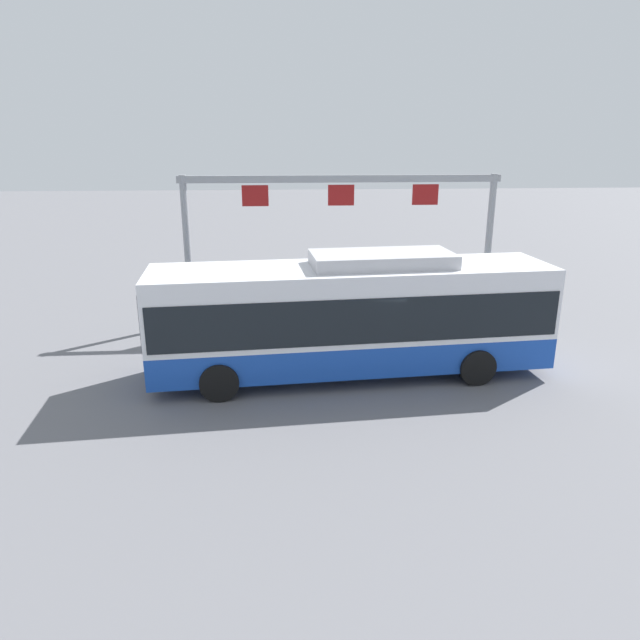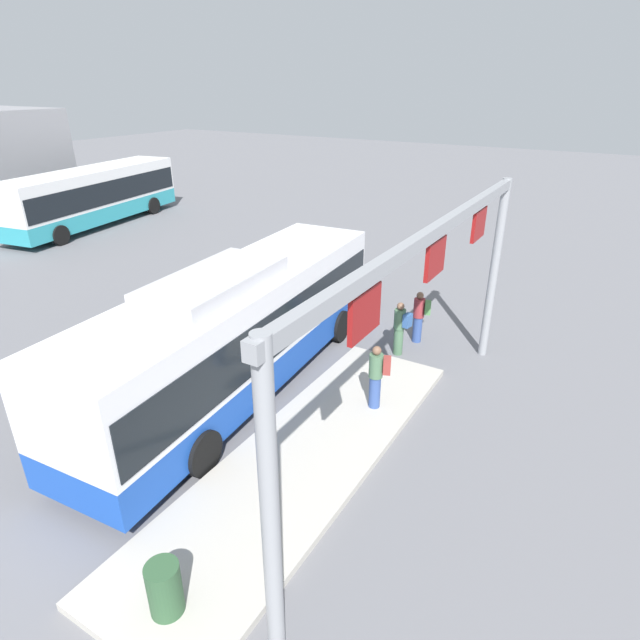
% 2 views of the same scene
% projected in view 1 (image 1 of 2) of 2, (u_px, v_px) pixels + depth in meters
% --- Properties ---
extents(ground_plane, '(120.00, 120.00, 0.00)m').
position_uv_depth(ground_plane, '(350.00, 374.00, 16.34)').
color(ground_plane, slate).
extents(platform_curb, '(10.00, 2.80, 0.16)m').
position_uv_depth(platform_curb, '(389.00, 334.00, 19.35)').
color(platform_curb, '#B2ADA3').
rests_on(platform_curb, ground).
extents(bus_main, '(11.04, 3.36, 3.46)m').
position_uv_depth(bus_main, '(352.00, 313.00, 15.79)').
color(bus_main, '#1947AD').
rests_on(bus_main, ground).
extents(person_boarding, '(0.47, 0.59, 1.67)m').
position_uv_depth(person_boarding, '(189.00, 315.00, 18.68)').
color(person_boarding, '#334C8C').
rests_on(person_boarding, ground).
extents(person_waiting_near, '(0.39, 0.56, 1.67)m').
position_uv_depth(person_waiting_near, '(222.00, 316.00, 18.57)').
color(person_waiting_near, '#476B4C').
rests_on(person_waiting_near, ground).
extents(person_waiting_mid, '(0.48, 0.60, 1.67)m').
position_uv_depth(person_waiting_mid, '(317.00, 304.00, 19.39)').
color(person_waiting_mid, '#334C8C').
rests_on(person_waiting_mid, platform_curb).
extents(platform_sign_gantry, '(11.09, 0.24, 5.20)m').
position_uv_depth(platform_sign_gantry, '(341.00, 214.00, 20.00)').
color(platform_sign_gantry, gray).
rests_on(platform_sign_gantry, ground).
extents(trash_bin, '(0.52, 0.52, 0.90)m').
position_uv_depth(trash_bin, '(510.00, 315.00, 19.62)').
color(trash_bin, '#2D5133').
rests_on(trash_bin, platform_curb).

